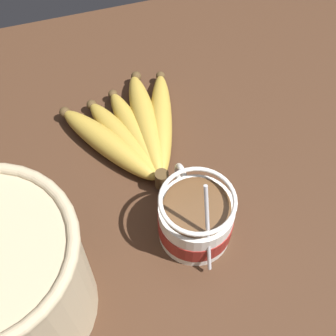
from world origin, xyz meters
The scene contains 4 objects.
table centered at (0.00, 0.00, 1.47)cm, with size 93.82×93.82×2.95cm.
coffee_mug centered at (-5.06, -0.54, 6.95)cm, with size 14.99×10.21×15.55cm.
banana_bunch centered at (13.33, 3.34, 4.83)cm, with size 23.79×20.60×4.33cm.
woven_basket centered at (-8.69, 24.00, 12.53)cm, with size 20.42×20.42×18.46cm.
Camera 1 is at (-31.94, 11.40, 63.02)cm, focal length 50.00 mm.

